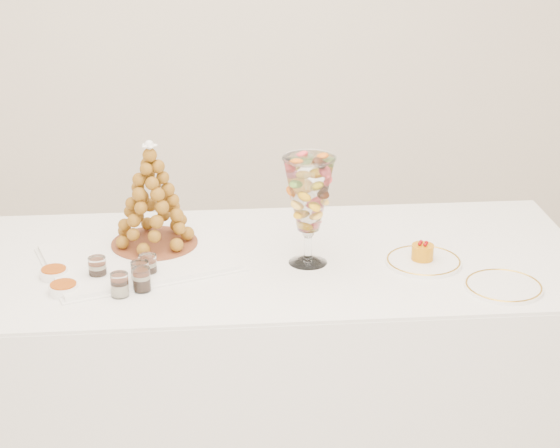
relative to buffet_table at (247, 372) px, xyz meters
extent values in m
cube|color=white|center=(0.00, 0.00, -0.01)|extent=(2.24, 0.93, 0.83)
cube|color=white|center=(0.00, 0.00, 0.42)|extent=(2.23, 0.92, 0.01)
cube|color=white|center=(-0.34, 0.02, 0.43)|extent=(0.67, 0.58, 0.02)
cylinder|color=white|center=(0.20, -0.05, 0.43)|extent=(0.12, 0.12, 0.02)
cylinder|color=white|center=(0.20, -0.05, 0.48)|extent=(0.03, 0.03, 0.09)
sphere|color=white|center=(0.20, -0.05, 0.53)|extent=(0.04, 0.04, 0.04)
cylinder|color=white|center=(0.56, -0.09, 0.43)|extent=(0.24, 0.24, 0.01)
cylinder|color=white|center=(0.76, -0.29, 0.43)|extent=(0.24, 0.24, 0.01)
cylinder|color=white|center=(-0.46, -0.11, 0.46)|extent=(0.06, 0.06, 0.07)
cylinder|color=white|center=(-0.33, -0.15, 0.46)|extent=(0.06, 0.06, 0.07)
cylinder|color=white|center=(-0.31, -0.11, 0.46)|extent=(0.06, 0.06, 0.07)
cylinder|color=white|center=(-0.39, -0.23, 0.46)|extent=(0.07, 0.07, 0.07)
cylinder|color=white|center=(-0.32, -0.20, 0.46)|extent=(0.07, 0.07, 0.07)
cylinder|color=white|center=(-0.60, -0.08, 0.44)|extent=(0.09, 0.09, 0.03)
cylinder|color=white|center=(-0.56, -0.19, 0.44)|extent=(0.09, 0.09, 0.03)
cylinder|color=brown|center=(-0.29, 0.11, 0.44)|extent=(0.28, 0.28, 0.01)
cone|color=brown|center=(-0.29, 0.11, 0.62)|extent=(0.24, 0.24, 0.34)
sphere|color=white|center=(-0.29, 0.11, 0.78)|extent=(0.03, 0.03, 0.03)
cylinder|color=#C77909|center=(0.56, -0.08, 0.46)|extent=(0.07, 0.07, 0.05)
sphere|color=#890506|center=(0.57, -0.08, 0.49)|extent=(0.01, 0.01, 0.01)
sphere|color=#890506|center=(0.56, -0.07, 0.49)|extent=(0.01, 0.01, 0.01)
sphere|color=#890506|center=(0.55, -0.09, 0.49)|extent=(0.01, 0.01, 0.01)
sphere|color=#890506|center=(0.56, -0.10, 0.49)|extent=(0.01, 0.01, 0.01)
camera|label=1|loc=(-0.17, -2.75, 1.67)|focal=60.00mm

